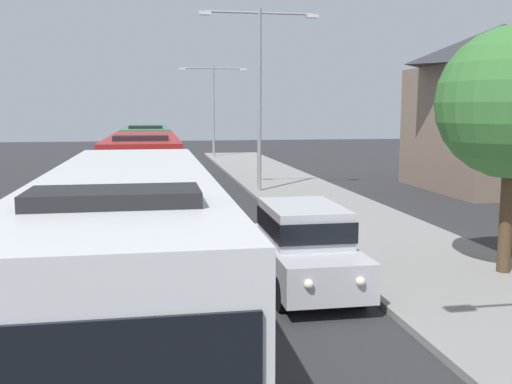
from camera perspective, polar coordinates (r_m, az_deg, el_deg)
bus_lead at (r=9.61m, az=-12.16°, el=-6.18°), size 2.58×10.83×3.21m
bus_second_in_line at (r=22.40m, az=-10.93°, el=1.90°), size 2.58×10.54×3.21m
bus_middle at (r=35.16m, az=-10.59°, el=4.08°), size 2.58×12.39×3.21m
white_suv at (r=13.24m, az=4.72°, el=-5.04°), size 1.86×4.55×1.90m
streetlamp_mid at (r=28.07m, az=0.33°, el=10.73°), size 5.65×0.28×8.56m
streetlamp_far at (r=49.64m, az=-4.20°, el=8.89°), size 5.67×0.28×7.53m
house_distant_gabled at (r=31.90m, az=22.73°, el=7.71°), size 7.34×8.34×8.24m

